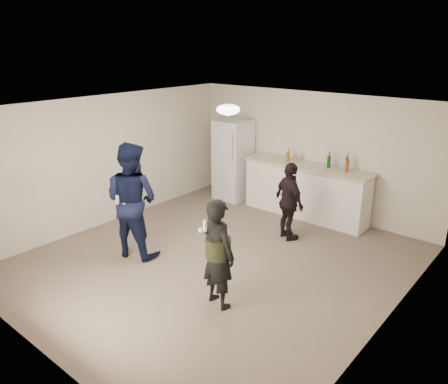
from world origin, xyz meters
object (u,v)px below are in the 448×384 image
Objects in this scene: fridge at (233,160)px; man at (132,200)px; woman at (218,253)px; spectator at (289,202)px; shaker at (296,158)px; counter at (305,192)px.

man is (0.49, -3.27, 0.07)m from fridge.
spectator is at bearing -70.53° from woman.
shaker is 0.09× the size of man.
fridge is 3.31m from man.
man is 1.34× the size of spectator.
fridge is at bearing -95.56° from man.
man is 2.10m from woman.
shaker is 0.11× the size of woman.
shaker reaches higher than counter.
counter is at bearing -68.32° from woman.
counter is 1.23m from spectator.
woman is at bearing -74.31° from shaker.
fridge is 0.93× the size of man.
man is (-1.05, -3.41, -0.21)m from shaker.
man reaches higher than fridge.
fridge is 1.17× the size of woman.
spectator reaches higher than counter.
spectator is at bearing -74.04° from counter.
counter is at bearing -45.99° from spectator.
spectator is at bearing -141.87° from man.
man is at bearing -111.93° from counter.
spectator is (-0.40, 2.42, -0.05)m from woman.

